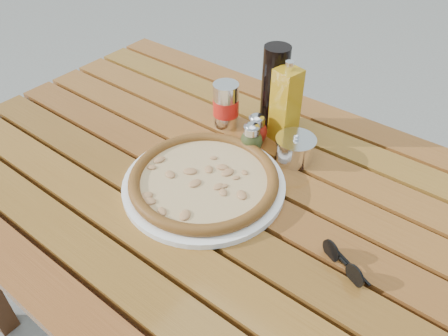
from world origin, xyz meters
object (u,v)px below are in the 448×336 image
Objects in this scene: dark_bottle at (274,88)px; parmesan_tin at (295,149)px; pizza at (204,179)px; olive_oil_cruet at (285,105)px; table at (219,207)px; plate at (204,184)px; sunglasses at (344,263)px; soda_can at (226,105)px; oregano_shaker at (252,138)px; pepper_shaker at (256,129)px.

dark_bottle is 2.21× the size of parmesan_tin.
olive_oil_cruet is at bearing 81.97° from pizza.
pizza is at bearing -120.46° from table.
pizza is (0.00, -0.00, 0.02)m from plate.
olive_oil_cruet reaches higher than sunglasses.
olive_oil_cruet is (0.04, 0.27, 0.07)m from pizza.
sunglasses is at bearing -41.00° from dark_bottle.
soda_can is (-0.11, 0.22, 0.04)m from pizza.
olive_oil_cruet is 0.42m from sunglasses.
oregano_shaker is 0.38m from sunglasses.
plate is at bearing -63.47° from soda_can.
dark_bottle is (-0.01, 0.09, 0.07)m from pepper_shaker.
soda_can is 0.22m from parmesan_tin.
table is 17.07× the size of oregano_shaker.
parmesan_tin is (0.07, -0.06, -0.07)m from olive_oil_cruet.
pizza is 0.25m from soda_can.
dark_bottle reaches higher than sunglasses.
parmesan_tin is at bearing -4.04° from soda_can.
olive_oil_cruet is 1.92× the size of sunglasses.
pepper_shaker is 1.00× the size of oregano_shaker.
olive_oil_cruet reaches higher than table.
oregano_shaker is 0.68× the size of soda_can.
soda_can reaches higher than pepper_shaker.
oregano_shaker is 0.37× the size of dark_bottle.
oregano_shaker reaches higher than parmesan_tin.
table is at bearing -82.88° from pepper_shaker.
olive_oil_cruet reaches higher than oregano_shaker.
sunglasses is (0.24, -0.22, -0.01)m from parmesan_tin.
pizza is 2.02× the size of olive_oil_cruet.
pizza is 0.17m from oregano_shaker.
parmesan_tin is (0.09, 0.18, 0.11)m from table.
pepper_shaker is 0.11m from dark_bottle.
oregano_shaker is at bearing -107.32° from olive_oil_cruet.
soda_can is at bearing -143.63° from dark_bottle.
pepper_shaker is at bearing 97.12° from table.
parmesan_tin is at bearing -39.72° from olive_oil_cruet.
soda_can is at bearing 116.53° from pizza.
dark_bottle is 0.17m from parmesan_tin.
table is 0.21m from pepper_shaker.
oregano_shaker is at bearing -72.05° from pepper_shaker.
table is 0.09m from plate.
plate is at bearing -159.44° from sunglasses.
dark_bottle reaches higher than parmesan_tin.
pepper_shaker is at bearing 179.87° from parmesan_tin.
pepper_shaker is 0.11m from soda_can.
olive_oil_cruet is at bearing 85.17° from table.
sunglasses is at bearing -32.73° from pepper_shaker.
olive_oil_cruet is (0.04, 0.27, 0.09)m from plate.
olive_oil_cruet is (0.02, 0.24, 0.17)m from table.
dark_bottle reaches higher than olive_oil_cruet.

